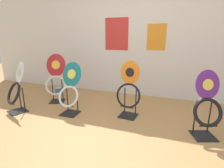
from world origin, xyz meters
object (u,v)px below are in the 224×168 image
at_px(paint_can, 58,90).
at_px(toilet_seat_display_teal_sax, 70,91).
at_px(toilet_seat_display_orange_sun, 129,90).
at_px(toilet_seat_display_crimson_swirl, 56,78).
at_px(toilet_seat_display_purple_note, 207,108).
at_px(toilet_seat_display_white_plain, 16,90).

bearing_deg(paint_can, toilet_seat_display_teal_sax, -43.47).
distance_m(toilet_seat_display_orange_sun, toilet_seat_display_crimson_swirl, 1.56).
distance_m(toilet_seat_display_purple_note, toilet_seat_display_teal_sax, 2.05).
xyz_separation_m(toilet_seat_display_teal_sax, paint_can, (-0.83, 0.79, -0.32)).
height_order(toilet_seat_display_orange_sun, toilet_seat_display_purple_note, toilet_seat_display_orange_sun).
height_order(toilet_seat_display_orange_sun, paint_can, toilet_seat_display_orange_sun).
bearing_deg(toilet_seat_display_purple_note, toilet_seat_display_white_plain, -175.80).
height_order(toilet_seat_display_orange_sun, toilet_seat_display_teal_sax, toilet_seat_display_orange_sun).
bearing_deg(toilet_seat_display_white_plain, paint_can, 85.84).
distance_m(toilet_seat_display_white_plain, paint_can, 1.09).
xyz_separation_m(toilet_seat_display_orange_sun, toilet_seat_display_purple_note, (1.09, -0.26, -0.05)).
bearing_deg(toilet_seat_display_teal_sax, toilet_seat_display_orange_sun, 12.59).
relative_size(toilet_seat_display_white_plain, toilet_seat_display_crimson_swirl, 0.92).
relative_size(toilet_seat_display_teal_sax, paint_can, 5.62).
xyz_separation_m(toilet_seat_display_orange_sun, toilet_seat_display_teal_sax, (-0.96, -0.21, -0.05)).
distance_m(toilet_seat_display_white_plain, toilet_seat_display_purple_note, 2.97).
xyz_separation_m(toilet_seat_display_white_plain, paint_can, (0.08, 1.05, -0.32)).
relative_size(toilet_seat_display_teal_sax, toilet_seat_display_crimson_swirl, 0.92).
height_order(toilet_seat_display_crimson_swirl, paint_can, toilet_seat_display_crimson_swirl).
xyz_separation_m(toilet_seat_display_white_plain, toilet_seat_display_crimson_swirl, (0.32, 0.68, 0.08)).
bearing_deg(paint_can, toilet_seat_display_purple_note, -16.03).
bearing_deg(toilet_seat_display_orange_sun, toilet_seat_display_white_plain, -165.80).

